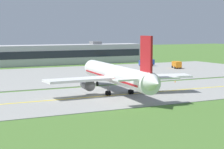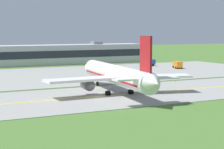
# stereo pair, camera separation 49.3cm
# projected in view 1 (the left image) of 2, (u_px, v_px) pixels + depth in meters

# --- Properties ---
(ground_plane) EXTENTS (500.00, 500.00, 0.00)m
(ground_plane) POSITION_uv_depth(u_px,v_px,m) (96.00, 97.00, 84.29)
(ground_plane) COLOR #47702D
(taxiway_strip) EXTENTS (240.00, 28.00, 0.10)m
(taxiway_strip) POSITION_uv_depth(u_px,v_px,m) (96.00, 97.00, 84.28)
(taxiway_strip) COLOR gray
(taxiway_strip) RESTS_ON ground
(apron_pad) EXTENTS (140.00, 52.00, 0.10)m
(apron_pad) POSITION_uv_depth(u_px,v_px,m) (68.00, 75.00, 125.99)
(apron_pad) COLOR gray
(apron_pad) RESTS_ON ground
(taxiway_centreline) EXTENTS (220.00, 0.60, 0.01)m
(taxiway_centreline) POSITION_uv_depth(u_px,v_px,m) (96.00, 97.00, 84.28)
(taxiway_centreline) COLOR yellow
(taxiway_centreline) RESTS_ON taxiway_strip
(airplane_lead) EXTENTS (32.31, 39.65, 12.70)m
(airplane_lead) POSITION_uv_depth(u_px,v_px,m) (117.00, 75.00, 87.74)
(airplane_lead) COLOR white
(airplane_lead) RESTS_ON ground
(service_truck_baggage) EXTENTS (3.98, 6.34, 2.60)m
(service_truck_baggage) POSITION_uv_depth(u_px,v_px,m) (177.00, 64.00, 146.56)
(service_truck_baggage) COLOR orange
(service_truck_baggage) RESTS_ON ground
(service_truck_fuel) EXTENTS (6.14, 2.70, 2.60)m
(service_truck_fuel) POSITION_uv_depth(u_px,v_px,m) (147.00, 62.00, 155.06)
(service_truck_fuel) COLOR #264CA5
(service_truck_fuel) RESTS_ON ground
(terminal_building) EXTENTS (64.63, 10.63, 9.02)m
(terminal_building) POSITION_uv_depth(u_px,v_px,m) (67.00, 54.00, 166.14)
(terminal_building) COLOR #B2B2B7
(terminal_building) RESTS_ON ground
(traffic_cone_near_edge) EXTENTS (0.44, 0.44, 0.60)m
(traffic_cone_near_edge) POSITION_uv_depth(u_px,v_px,m) (175.00, 81.00, 107.39)
(traffic_cone_near_edge) COLOR orange
(traffic_cone_near_edge) RESTS_ON ground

